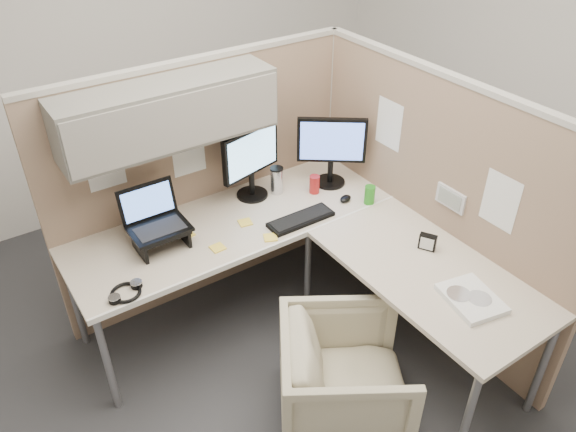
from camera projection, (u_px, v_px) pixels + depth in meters
ground at (297, 353)px, 3.47m from camera, size 4.50×4.50×0.00m
partition_back at (189, 153)px, 3.31m from camera, size 2.00×0.36×1.63m
partition_right at (427, 203)px, 3.37m from camera, size 0.07×2.03×1.63m
desk at (304, 248)px, 3.22m from camera, size 2.00×1.98×0.73m
office_chair at (345, 373)px, 2.92m from camera, size 0.86×0.88×0.67m
monitor_left at (251, 158)px, 3.45m from camera, size 0.44×0.20×0.47m
monitor_right at (331, 146)px, 3.58m from camera, size 0.37×0.29×0.47m
laptop_station at (157, 225)px, 3.11m from camera, size 0.32×0.28×0.34m
keyboard at (301, 219)px, 3.36m from camera, size 0.42×0.14×0.02m
mouse at (345, 199)px, 3.55m from camera, size 0.10×0.08×0.03m
travel_mug at (277, 180)px, 3.59m from camera, size 0.09×0.09×0.18m
soda_can_green at (370, 195)px, 3.50m from camera, size 0.07×0.07×0.12m
soda_can_silver at (314, 184)px, 3.61m from camera, size 0.07×0.07×0.12m
sticky_note_d at (245, 222)px, 3.35m from camera, size 0.09×0.09×0.01m
sticky_note_c at (187, 235)px, 3.25m from camera, size 0.09×0.09×0.01m
sticky_note_a at (218, 248)px, 3.15m from camera, size 0.08×0.08×0.01m
sticky_note_b at (270, 237)px, 3.23m from camera, size 0.10×0.10×0.01m
headphones at (126, 292)px, 2.83m from camera, size 0.20×0.20×0.03m
paper_stack at (471, 299)px, 2.79m from camera, size 0.29×0.34×0.03m
desk_clock at (428, 242)px, 3.12m from camera, size 0.08×0.10×0.09m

